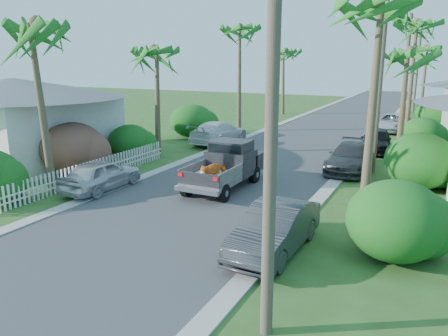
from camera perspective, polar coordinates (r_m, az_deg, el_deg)
The scene contains 32 objects.
ground at distance 14.00m, azimuth -13.55°, elevation -10.04°, with size 120.00×120.00×0.00m, color #314D1D.
road at distance 36.12m, azimuth 12.70°, elevation 4.76°, with size 8.00×100.00×0.02m, color #38383A.
curb_left at distance 37.35m, azimuth 6.27°, elevation 5.34°, with size 0.60×100.00×0.06m, color #A5A39E.
curb_right at distance 35.36m, azimuth 19.48°, elevation 4.13°, with size 0.60×100.00×0.06m, color #A5A39E.
pickup_truck at distance 19.68m, azimuth 0.57°, elevation 0.49°, with size 1.98×5.12×2.06m.
parked_car_rn at distance 13.15m, azimuth 6.62°, elevation -7.96°, with size 1.51×4.33×1.43m, color #323437.
parked_car_rm at distance 23.36m, azimuth 16.12°, elevation 1.32°, with size 1.96×4.81×1.40m, color #2E3134.
parked_car_rf at distance 28.66m, azimuth 19.24°, elevation 3.44°, with size 1.73×4.31×1.47m, color black.
parked_car_rd at distance 37.49m, azimuth 21.09°, elevation 5.54°, with size 2.28×4.94×1.37m, color silver.
parked_car_ln at distance 19.85m, azimuth -15.75°, elevation -0.89°, with size 1.62×4.04×1.38m, color silver.
parked_car_lf at distance 29.81m, azimuth -0.68°, elevation 4.65°, with size 2.13×5.23×1.52m, color silver.
palm_l_a at distance 19.40m, azimuth -23.64°, elevation 16.80°, with size 4.40×4.40×8.20m.
palm_l_b at distance 26.49m, azimuth -8.93°, elevation 15.01°, with size 4.40×4.40×7.40m.
palm_l_c at distance 34.88m, azimuth 2.07°, elevation 17.79°, with size 4.40×4.40×9.20m.
palm_l_d at distance 46.16m, azimuth 7.86°, elevation 14.93°, with size 4.40×4.40×7.70m.
palm_r_a at distance 15.92m, azimuth 19.83°, elevation 19.77°, with size 4.40×4.40×8.70m.
palm_r_b at distance 24.74m, azimuth 22.93°, elevation 13.74°, with size 4.40×4.40×7.20m.
palm_r_c at distance 35.83m, azimuth 23.93°, elevation 16.87°, with size 4.40×4.40×9.40m.
palm_r_d at distance 49.72m, azimuth 25.04°, elevation 14.05°, with size 4.40×4.40×8.00m.
shrub_l_b at distance 22.97m, azimuth -19.18°, elevation 2.41°, with size 3.00×3.30×2.60m, color #AC183E.
shrub_l_c at distance 25.67m, azimuth -12.17°, elevation 3.35°, with size 2.40×2.64×2.00m, color #164D16.
shrub_l_d at distance 32.48m, azimuth -4.21°, elevation 6.18°, with size 3.20×3.52×2.40m, color #164D16.
shrub_r_a at distance 13.46m, azimuth 21.53°, elevation -6.38°, with size 2.80×3.08×2.30m, color #164D16.
shrub_r_b at distance 21.14m, azimuth 24.17°, elevation 0.86°, with size 3.00×3.30×2.50m, color #164D16.
shrub_r_c at distance 30.03m, azimuth 24.44°, elevation 4.02°, with size 2.60×2.86×2.10m, color #164D16.
shrub_r_d at distance 39.91m, azimuth 25.87°, elevation 6.43°, with size 3.20×3.52×2.60m, color #164D16.
picket_fence at distance 21.55m, azimuth -16.59°, elevation -0.30°, with size 0.10×11.00×1.00m, color white.
house_left at distance 27.37m, azimuth -25.54°, elevation 5.33°, with size 9.00×8.00×4.60m.
utility_pole_a at distance 8.24m, azimuth 6.25°, elevation 6.85°, with size 1.60×0.26×9.00m.
utility_pole_b at distance 22.87m, azimuth 19.70°, elevation 10.68°, with size 1.60×0.26×9.00m.
utility_pole_c at distance 37.79m, azimuth 22.64°, elevation 11.44°, with size 1.60×0.26×9.00m.
utility_pole_d at distance 52.76m, azimuth 23.92°, elevation 11.76°, with size 1.60×0.26×9.00m.
Camera 1 is at (8.42, -9.67, 5.62)m, focal length 35.00 mm.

